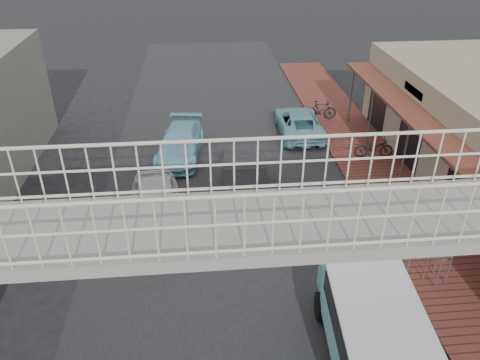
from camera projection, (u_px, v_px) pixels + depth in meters
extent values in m
plane|color=black|center=(241.00, 285.00, 14.23)|extent=(120.00, 120.00, 0.00)
cube|color=black|center=(241.00, 285.00, 14.23)|extent=(10.00, 60.00, 0.01)
cube|color=brown|center=(408.00, 217.00, 17.32)|extent=(3.00, 40.00, 0.10)
cube|color=brown|center=(443.00, 134.00, 16.84)|extent=(1.80, 18.00, 0.12)
cube|color=silver|center=(414.00, 91.00, 19.69)|extent=(0.08, 2.60, 0.90)
cube|color=gray|center=(264.00, 225.00, 8.22)|extent=(14.00, 2.00, 0.24)
cube|color=beige|center=(257.00, 166.00, 8.70)|extent=(14.00, 0.08, 1.10)
cube|color=beige|center=(273.00, 225.00, 7.06)|extent=(14.00, 0.08, 1.10)
imported|color=silver|center=(157.00, 207.00, 16.61)|extent=(2.30, 4.66, 1.53)
imported|color=black|center=(244.00, 186.00, 17.79)|extent=(2.21, 4.96, 1.58)
imported|color=#6BB1BA|center=(299.00, 122.00, 23.55)|extent=(2.20, 4.55, 1.25)
imported|color=#79BAD2|center=(180.00, 143.00, 21.39)|extent=(2.44, 4.73, 1.31)
cylinder|color=black|center=(321.00, 306.00, 12.94)|extent=(0.34, 0.82, 0.80)
cylinder|color=black|center=(385.00, 306.00, 12.95)|extent=(0.34, 0.82, 0.80)
cube|color=#7DD1D9|center=(376.00, 336.00, 10.84)|extent=(2.25, 3.81, 1.54)
cube|color=#7DD1D9|center=(355.00, 282.00, 12.80)|extent=(1.93, 1.19, 1.03)
cube|color=black|center=(378.00, 323.00, 10.63)|extent=(2.24, 3.13, 0.57)
cube|color=silver|center=(381.00, 311.00, 10.44)|extent=(2.28, 3.81, 0.07)
imported|color=black|center=(374.00, 148.00, 21.20)|extent=(1.80, 0.75, 0.92)
imported|color=black|center=(320.00, 110.00, 25.01)|extent=(1.75, 0.54, 1.04)
cylinder|color=#59595B|center=(429.00, 255.00, 13.86)|extent=(0.04, 0.04, 1.90)
cylinder|color=#59595B|center=(439.00, 250.00, 14.05)|extent=(0.04, 0.04, 1.90)
cylinder|color=#59595B|center=(442.00, 263.00, 13.52)|extent=(0.04, 0.04, 1.90)
cylinder|color=#59595B|center=(452.00, 258.00, 13.71)|extent=(0.04, 0.04, 1.90)
cylinder|color=silver|center=(450.00, 221.00, 13.15)|extent=(0.65, 0.45, 0.62)
cylinder|color=beige|center=(454.00, 223.00, 13.06)|extent=(0.50, 0.24, 0.54)
cylinder|color=beige|center=(447.00, 219.00, 13.23)|extent=(0.50, 0.24, 0.54)
cylinder|color=#59595B|center=(414.00, 237.00, 13.96)|extent=(0.09, 0.09, 2.68)
cube|color=black|center=(421.00, 211.00, 13.45)|extent=(1.10, 0.25, 0.83)
cone|color=black|center=(445.00, 207.00, 13.63)|extent=(0.72, 1.10, 1.02)
cube|color=white|center=(420.00, 213.00, 13.43)|extent=(0.73, 0.13, 0.56)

